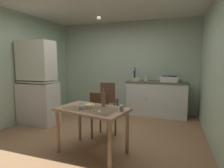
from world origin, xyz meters
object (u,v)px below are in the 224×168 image
object	(u,v)px
mixing_bowl_counter	(136,79)
serving_bowl_wide	(89,106)
dining_table	(92,115)
teacup_mint	(122,108)
hand_pump	(135,74)
sink_basin	(169,79)
chair_by_counter	(109,99)
chair_far_side	(102,114)
hutch_cabinet	(38,86)
glass_bottle	(103,99)

from	to	relation	value
mixing_bowl_counter	serving_bowl_wide	xyz separation A→B (m)	(-0.24, -2.41, -0.20)
dining_table	teacup_mint	world-z (taller)	teacup_mint
hand_pump	serving_bowl_wide	distance (m)	2.53
sink_basin	chair_by_counter	world-z (taller)	sink_basin
chair_far_side	chair_by_counter	bearing A→B (deg)	104.62
hand_pump	mixing_bowl_counter	xyz separation A→B (m)	(0.06, -0.10, -0.13)
dining_table	mixing_bowl_counter	bearing A→B (deg)	85.48
hutch_cabinet	glass_bottle	size ratio (longest dim) A/B	6.45
chair_far_side	teacup_mint	size ratio (longest dim) A/B	10.18
hutch_cabinet	hand_pump	bearing A→B (deg)	40.17
hutch_cabinet	hand_pump	distance (m)	2.55
glass_bottle	teacup_mint	bearing A→B (deg)	-27.51
hutch_cabinet	dining_table	size ratio (longest dim) A/B	1.59
sink_basin	dining_table	size ratio (longest dim) A/B	0.36
hutch_cabinet	glass_bottle	world-z (taller)	hutch_cabinet
sink_basin	dining_table	distance (m)	2.71
chair_far_side	teacup_mint	distance (m)	0.84
hutch_cabinet	teacup_mint	bearing A→B (deg)	-20.85
chair_by_counter	serving_bowl_wide	distance (m)	1.87
dining_table	serving_bowl_wide	distance (m)	0.15
teacup_mint	glass_bottle	size ratio (longest dim) A/B	0.30
serving_bowl_wide	glass_bottle	world-z (taller)	glass_bottle
mixing_bowl_counter	teacup_mint	xyz separation A→B (m)	(0.30, -2.42, -0.18)
hand_pump	mixing_bowl_counter	bearing A→B (deg)	-58.35
sink_basin	teacup_mint	bearing A→B (deg)	-103.26
hand_pump	glass_bottle	world-z (taller)	hand_pump
chair_far_side	serving_bowl_wide	bearing A→B (deg)	-89.10
serving_bowl_wide	hand_pump	bearing A→B (deg)	85.88
hutch_cabinet	dining_table	bearing A→B (deg)	-25.67
serving_bowl_wide	teacup_mint	xyz separation A→B (m)	(0.54, -0.01, 0.02)
dining_table	chair_far_side	xyz separation A→B (m)	(-0.06, 0.56, -0.15)
hand_pump	mixing_bowl_counter	size ratio (longest dim) A/B	1.53
mixing_bowl_counter	dining_table	distance (m)	2.44
glass_bottle	serving_bowl_wide	bearing A→B (deg)	-133.07
serving_bowl_wide	glass_bottle	size ratio (longest dim) A/B	0.53
hand_pump	teacup_mint	bearing A→B (deg)	-81.92
sink_basin	dining_table	xyz separation A→B (m)	(-1.07, -2.46, -0.38)
hutch_cabinet	hand_pump	xyz separation A→B (m)	(1.94, 1.64, 0.19)
teacup_mint	dining_table	bearing A→B (deg)	179.34
hutch_cabinet	glass_bottle	distance (m)	2.05
dining_table	sink_basin	bearing A→B (deg)	66.50
mixing_bowl_counter	teacup_mint	bearing A→B (deg)	-82.97
mixing_bowl_counter	dining_table	world-z (taller)	mixing_bowl_counter
hutch_cabinet	mixing_bowl_counter	bearing A→B (deg)	37.66
mixing_bowl_counter	chair_by_counter	world-z (taller)	mixing_bowl_counter
chair_far_side	teacup_mint	world-z (taller)	chair_far_side
mixing_bowl_counter	glass_bottle	bearing A→B (deg)	-91.81
mixing_bowl_counter	serving_bowl_wide	bearing A→B (deg)	-95.67
teacup_mint	hutch_cabinet	bearing A→B (deg)	159.15
hutch_cabinet	mixing_bowl_counter	distance (m)	2.53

